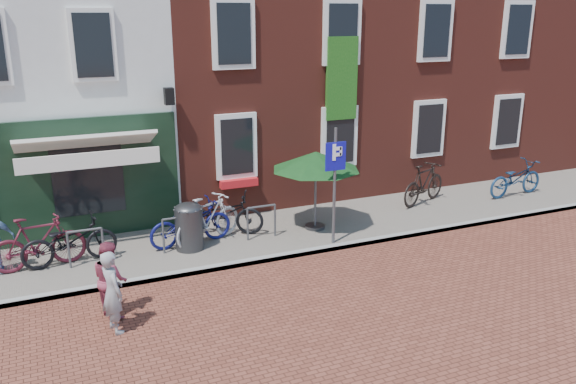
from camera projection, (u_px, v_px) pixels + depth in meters
name	position (u px, v px, depth m)	size (l,w,h in m)	color
ground	(260.00, 264.00, 12.93)	(80.00, 80.00, 0.00)	brown
sidewalk	(276.00, 233.00, 14.61)	(24.00, 3.00, 0.10)	slate
building_brick_mid	(238.00, 22.00, 18.36)	(6.00, 8.00, 10.00)	maroon
building_brick_right	(400.00, 21.00, 20.63)	(6.00, 8.00, 10.00)	maroon
filler_right	(538.00, 33.00, 23.25)	(7.00, 8.00, 9.00)	maroon
litter_bin	(189.00, 224.00, 13.32)	(0.64, 0.64, 1.18)	#353538
parking_sign	(335.00, 172.00, 13.34)	(0.50, 0.08, 2.75)	#4C4C4F
parasol	(316.00, 157.00, 14.25)	(2.20, 2.20, 2.08)	#4C4C4F
woman	(112.00, 292.00, 10.01)	(0.54, 0.36, 1.48)	gray
boy	(110.00, 279.00, 10.59)	(0.69, 0.54, 1.42)	#893145
bicycle_0	(69.00, 241.00, 12.56)	(0.69, 1.99, 1.05)	black
bicycle_1	(38.00, 243.00, 12.32)	(0.55, 1.93, 1.16)	#521724
bicycle_2	(191.00, 223.00, 13.62)	(0.69, 1.99, 1.05)	#0F1153
bicycle_3	(208.00, 219.00, 13.70)	(0.55, 1.93, 1.16)	#B4B3B6
bicycle_4	(223.00, 213.00, 14.29)	(0.69, 1.99, 1.05)	black
bicycle_5	(424.00, 184.00, 16.54)	(0.55, 1.93, 1.16)	black
bicycle_6	(515.00, 179.00, 17.25)	(0.69, 1.99, 1.05)	#142E4E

